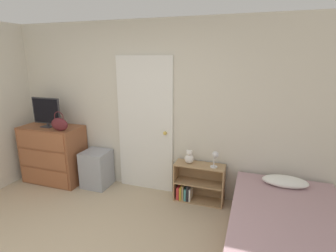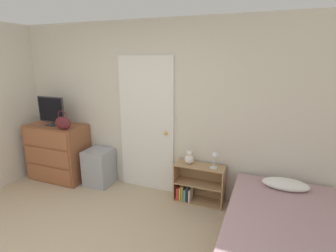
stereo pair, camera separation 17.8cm
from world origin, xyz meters
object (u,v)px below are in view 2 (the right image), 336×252
at_px(storage_bin, 99,167).
at_px(bed, 284,238).
at_px(handbag, 63,123).
at_px(tv, 51,111).
at_px(teddy_bear, 189,158).
at_px(desk_lamp, 215,157).
at_px(bookshelf, 196,185).
at_px(dresser, 58,152).

relative_size(storage_bin, bed, 0.32).
distance_m(storage_bin, bed, 2.85).
bearing_deg(handbag, tv, 158.83).
xyz_separation_m(teddy_bear, desk_lamp, (0.37, -0.04, 0.08)).
distance_m(tv, storage_bin, 1.20).
bearing_deg(tv, bookshelf, 3.78).
bearing_deg(desk_lamp, teddy_bear, 174.20).
bearing_deg(bookshelf, handbag, -171.82).
bearing_deg(desk_lamp, tv, -177.58).
bearing_deg(desk_lamp, handbag, -173.86).
relative_size(tv, storage_bin, 0.87).
height_order(dresser, teddy_bear, dresser).
bearing_deg(bed, dresser, 169.73).
xyz_separation_m(dresser, bed, (3.53, -0.64, -0.23)).
bearing_deg(tv, desk_lamp, 2.42).
bearing_deg(teddy_bear, desk_lamp, -5.80).
bearing_deg(bed, tv, 170.18).
height_order(dresser, tv, tv).
relative_size(teddy_bear, desk_lamp, 0.85).
bearing_deg(handbag, bookshelf, 8.18).
xyz_separation_m(dresser, bookshelf, (2.39, 0.14, -0.23)).
bearing_deg(tv, handbag, -21.17).
height_order(handbag, storage_bin, handbag).
xyz_separation_m(dresser, desk_lamp, (2.65, 0.09, 0.25)).
relative_size(dresser, handbag, 3.25).
bearing_deg(bookshelf, desk_lamp, -10.02).
xyz_separation_m(dresser, tv, (-0.03, -0.02, 0.72)).
bearing_deg(dresser, teddy_bear, 3.18).
bearing_deg(teddy_bear, tv, -176.26).
height_order(storage_bin, bookshelf, storage_bin).
xyz_separation_m(tv, bed, (3.56, -0.62, -0.94)).
relative_size(storage_bin, desk_lamp, 2.49).
relative_size(handbag, bookshelf, 0.42).
height_order(dresser, desk_lamp, dresser).
bearing_deg(tv, teddy_bear, 3.74).
xyz_separation_m(tv, storage_bin, (0.80, 0.08, -0.90)).
distance_m(storage_bin, teddy_bear, 1.55).
relative_size(handbag, desk_lamp, 1.28).
relative_size(dresser, teddy_bear, 4.89).
xyz_separation_m(storage_bin, desk_lamp, (1.88, 0.03, 0.43)).
bearing_deg(teddy_bear, bed, -31.40).
height_order(bookshelf, desk_lamp, desk_lamp).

